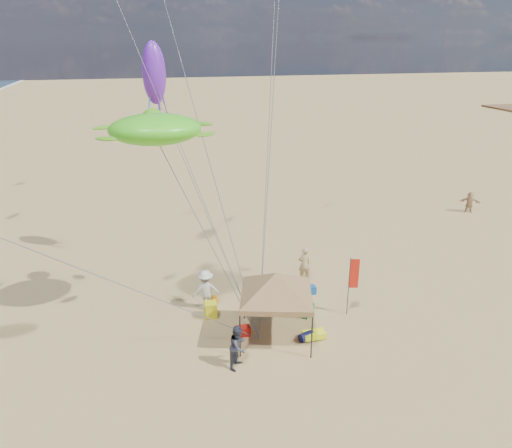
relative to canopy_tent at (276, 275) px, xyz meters
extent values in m
plane|color=tan|center=(-0.20, -0.52, -2.78)|extent=(280.00, 280.00, 0.00)
cylinder|color=black|center=(-0.93, 1.65, -1.89)|extent=(0.05, 0.05, 1.79)
cylinder|color=black|center=(1.65, 0.93, -1.89)|extent=(0.05, 0.05, 1.79)
cylinder|color=black|center=(-1.65, -0.93, -1.89)|extent=(0.05, 0.05, 1.79)
cylinder|color=black|center=(0.93, -1.65, -1.89)|extent=(0.05, 0.05, 1.79)
cube|color=olive|center=(0.00, 0.00, -0.89)|extent=(3.41, 3.41, 0.21)
pyramid|color=olive|center=(0.00, 0.00, 0.11)|extent=(5.22, 5.22, 0.89)
cylinder|color=black|center=(3.52, 0.92, -1.43)|extent=(0.04, 0.04, 2.71)
cube|color=red|center=(3.71, 0.88, -0.80)|extent=(0.39, 0.11, 1.36)
cube|color=red|center=(-1.23, 0.43, -2.59)|extent=(0.54, 0.38, 0.38)
cube|color=#125197|center=(2.56, 3.05, -2.59)|extent=(0.54, 0.38, 0.38)
cylinder|color=#0D103B|center=(1.14, -0.54, -2.60)|extent=(0.69, 0.54, 0.36)
cylinder|color=orange|center=(-2.05, 3.04, -2.60)|extent=(0.54, 0.69, 0.36)
cube|color=green|center=(1.78, 1.25, -2.43)|extent=(0.50, 0.50, 0.70)
cube|color=yellow|center=(-2.31, 2.11, -2.43)|extent=(0.50, 0.50, 0.70)
cube|color=slate|center=(1.36, -0.56, -2.64)|extent=(0.34, 0.30, 0.28)
cube|color=#EEFF1C|center=(1.46, -0.51, -2.58)|extent=(0.90, 0.50, 0.24)
imported|color=tan|center=(2.75, 4.47, -1.91)|extent=(0.65, 0.44, 1.74)
imported|color=#313443|center=(-1.84, -1.49, -1.94)|extent=(1.01, 1.04, 1.69)
imported|color=silver|center=(-2.39, 2.89, -1.86)|extent=(1.20, 0.69, 1.85)
imported|color=tan|center=(17.21, 11.36, -2.04)|extent=(1.41, 1.06, 1.48)
ellipsoid|color=#49D71F|center=(-4.09, 2.16, 5.43)|extent=(4.21, 3.86, 1.14)
ellipsoid|color=purple|center=(-3.75, 8.06, 7.02)|extent=(1.41, 1.41, 2.87)
camera|label=1|loc=(-4.75, -16.10, 8.56)|focal=34.10mm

